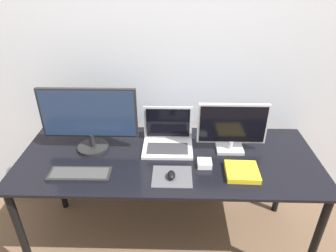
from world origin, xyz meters
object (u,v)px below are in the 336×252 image
at_px(monitor_right, 232,127).
at_px(mouse, 171,175).
at_px(monitor_left, 89,118).
at_px(laptop, 168,137).
at_px(keyboard, 80,174).
at_px(power_brick, 204,163).
at_px(book, 242,172).

xyz_separation_m(monitor_right, mouse, (-0.37, -0.29, -0.15)).
relative_size(monitor_left, laptop, 1.87).
xyz_separation_m(keyboard, mouse, (0.52, -0.01, 0.01)).
relative_size(mouse, power_brick, 0.88).
distance_m(monitor_right, laptop, 0.42).
xyz_separation_m(laptop, mouse, (0.03, -0.34, -0.04)).
bearing_deg(laptop, power_brick, -44.26).
bearing_deg(monitor_right, mouse, -141.82).
relative_size(book, power_brick, 2.28).
distance_m(laptop, power_brick, 0.32).
bearing_deg(monitor_right, book, -82.05).
bearing_deg(book, monitor_left, 165.19).
relative_size(monitor_left, book, 3.14).
distance_m(keyboard, power_brick, 0.73).
bearing_deg(power_brick, mouse, -148.46).
relative_size(monitor_left, monitor_right, 1.39).
height_order(monitor_right, power_brick, monitor_right).
relative_size(monitor_right, keyboard, 1.21).
bearing_deg(power_brick, book, -18.76).
height_order(laptop, power_brick, laptop).
bearing_deg(mouse, keyboard, 178.40).
bearing_deg(mouse, book, 6.92).
distance_m(keyboard, book, 0.93).
bearing_deg(book, laptop, 146.25).
xyz_separation_m(mouse, power_brick, (0.20, 0.12, -0.01)).
bearing_deg(book, mouse, -173.08).
xyz_separation_m(monitor_left, keyboard, (-0.01, -0.28, -0.22)).
height_order(monitor_left, power_brick, monitor_left).
distance_m(monitor_right, mouse, 0.50).
bearing_deg(laptop, monitor_right, -6.72).
distance_m(keyboard, mouse, 0.53).
distance_m(monitor_left, mouse, 0.63).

